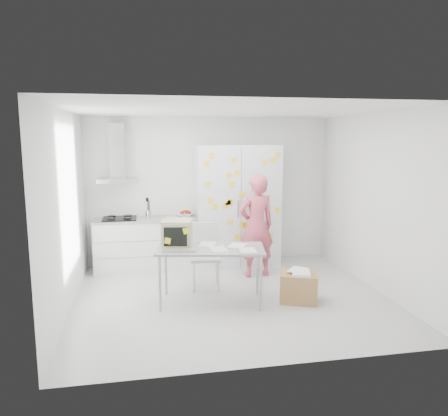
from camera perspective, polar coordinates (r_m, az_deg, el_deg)
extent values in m
cube|color=silver|center=(6.57, 0.97, -11.68)|extent=(4.50, 4.00, 0.02)
cube|color=white|center=(8.17, -1.85, 2.29)|extent=(4.50, 0.02, 2.70)
cube|color=white|center=(6.17, -19.91, -0.50)|extent=(0.02, 4.00, 2.70)
cube|color=white|center=(7.02, 19.29, 0.65)|extent=(0.02, 4.00, 2.70)
cube|color=white|center=(6.15, 1.04, 12.64)|extent=(4.50, 4.00, 0.02)
cube|color=white|center=(7.94, -10.09, -4.73)|extent=(1.80, 0.60, 0.88)
cube|color=gray|center=(7.61, -10.09, -4.25)|extent=(1.76, 0.01, 0.01)
cube|color=gray|center=(7.68, -10.03, -6.28)|extent=(1.76, 0.01, 0.01)
cube|color=#9E9E99|center=(7.84, -10.18, -1.47)|extent=(1.84, 0.63, 0.04)
cube|color=black|center=(7.85, -13.48, -1.38)|extent=(0.58, 0.50, 0.03)
cylinder|color=black|center=(7.73, -14.56, -1.35)|extent=(0.14, 0.14, 0.02)
cylinder|color=black|center=(7.72, -12.49, -1.29)|extent=(0.14, 0.14, 0.02)
cylinder|color=black|center=(7.97, -14.45, -1.04)|extent=(0.14, 0.14, 0.02)
cylinder|color=black|center=(7.96, -12.44, -0.99)|extent=(0.14, 0.14, 0.02)
cylinder|color=silver|center=(7.83, -9.84, -0.81)|extent=(0.10, 0.10, 0.14)
cylinder|color=black|center=(7.82, -9.97, -0.08)|extent=(0.01, 0.01, 0.30)
cylinder|color=black|center=(7.80, -9.72, -0.10)|extent=(0.01, 0.01, 0.30)
cylinder|color=black|center=(7.83, -9.82, -0.06)|extent=(0.01, 0.01, 0.30)
cube|color=black|center=(7.80, -10.00, 1.08)|extent=(0.05, 0.01, 0.07)
imported|color=white|center=(7.87, -5.09, -0.89)|extent=(0.31, 0.31, 0.08)
sphere|color=#B2140F|center=(7.88, -5.54, -0.69)|extent=(0.08, 0.08, 0.08)
sphere|color=#B2140F|center=(7.82, -4.84, -0.75)|extent=(0.08, 0.08, 0.08)
sphere|color=#B2140F|center=(7.91, -4.62, -0.63)|extent=(0.08, 0.08, 0.08)
cylinder|color=yellow|center=(7.87, -5.26, -0.36)|extent=(0.09, 0.17, 0.10)
cylinder|color=yellow|center=(7.88, -5.08, -0.35)|extent=(0.04, 0.17, 0.10)
cylinder|color=yellow|center=(7.88, -4.90, -0.35)|extent=(0.08, 0.17, 0.10)
cube|color=silver|center=(7.81, -13.64, 3.56)|extent=(0.70, 0.48, 0.07)
cube|color=silver|center=(7.89, -13.74, 7.26)|extent=(0.26, 0.24, 0.95)
cube|color=silver|center=(7.97, 1.72, 0.30)|extent=(1.50, 0.65, 2.20)
cube|color=slate|center=(7.65, 2.25, -0.07)|extent=(0.01, 0.01, 2.16)
cube|color=silver|center=(7.63, 1.83, -0.10)|extent=(0.02, 0.02, 0.30)
cube|color=silver|center=(7.65, 2.71, -0.07)|extent=(0.02, 0.02, 0.30)
cube|color=yellow|center=(7.66, 5.33, 5.96)|extent=(0.10, 0.00, 0.10)
cube|color=yellow|center=(7.71, 6.40, 6.14)|extent=(0.12, 0.00, 0.12)
cube|color=yellow|center=(7.83, 7.02, -0.27)|extent=(0.12, 0.00, 0.12)
cube|color=yellow|center=(7.58, 0.55, 0.71)|extent=(0.10, 0.00, 0.10)
cube|color=yellow|center=(7.61, 2.36, 1.81)|extent=(0.12, 0.00, 0.12)
cube|color=yellow|center=(7.78, 4.94, -1.76)|extent=(0.12, 0.00, 0.12)
cube|color=yellow|center=(7.65, 0.81, -1.84)|extent=(0.10, 0.00, 0.10)
cube|color=yellow|center=(7.53, 1.33, 6.30)|extent=(0.12, 0.00, 0.12)
cube|color=yellow|center=(7.72, 2.91, -2.18)|extent=(0.12, 0.00, 0.12)
cube|color=yellow|center=(7.74, 5.22, 0.68)|extent=(0.12, 0.00, 0.12)
cube|color=yellow|center=(7.74, 4.33, -1.18)|extent=(0.10, 0.00, 0.10)
cube|color=yellow|center=(7.53, 0.72, 4.29)|extent=(0.12, 0.00, 0.12)
cube|color=yellow|center=(7.55, -1.15, 0.18)|extent=(0.10, 0.00, 0.10)
cube|color=yellow|center=(7.52, -1.82, 1.00)|extent=(0.10, 0.00, 0.10)
cube|color=yellow|center=(7.45, -2.31, 5.77)|extent=(0.11, 0.00, 0.11)
cube|color=yellow|center=(7.73, 1.73, -3.85)|extent=(0.10, 0.00, 0.10)
cube|color=yellow|center=(7.59, 0.80, 0.76)|extent=(0.11, 0.00, 0.11)
cube|color=yellow|center=(7.88, 6.05, -3.59)|extent=(0.11, 0.00, 0.11)
cube|color=yellow|center=(7.73, 6.99, 6.86)|extent=(0.10, 0.00, 0.10)
cube|color=yellow|center=(7.56, 1.05, 3.07)|extent=(0.10, 0.00, 0.10)
cube|color=yellow|center=(7.58, 0.18, 0.32)|extent=(0.11, 0.00, 0.11)
cube|color=yellow|center=(7.80, 3.52, -4.26)|extent=(0.10, 0.00, 0.10)
cube|color=yellow|center=(7.46, -1.59, 6.85)|extent=(0.10, 0.00, 0.10)
cube|color=yellow|center=(7.48, -2.06, 3.12)|extent=(0.12, 0.00, 0.12)
cube|color=yellow|center=(7.78, 4.44, -2.41)|extent=(0.11, 0.00, 0.11)
cube|color=yellow|center=(7.56, 1.73, 4.66)|extent=(0.11, 0.00, 0.11)
cube|color=yellow|center=(7.69, 4.21, 1.32)|extent=(0.11, 0.00, 0.11)
cube|color=yellow|center=(7.71, 2.39, -2.28)|extent=(0.11, 0.00, 0.11)
imported|color=#CB4F62|center=(7.35, 4.25, -2.35)|extent=(0.69, 0.51, 1.73)
cube|color=#8F9399|center=(6.14, -1.72, -5.37)|extent=(1.60, 1.01, 0.03)
cylinder|color=#A2A2A6|center=(6.02, -8.37, -9.77)|extent=(0.04, 0.04, 0.77)
cylinder|color=#A2A2A6|center=(5.98, 4.83, -9.84)|extent=(0.04, 0.04, 0.77)
cylinder|color=#A2A2A6|center=(6.61, -7.59, -8.04)|extent=(0.04, 0.04, 0.77)
cylinder|color=#A2A2A6|center=(6.57, 4.38, -8.09)|extent=(0.04, 0.04, 0.77)
cube|color=#B4AF86|center=(6.21, -6.13, -3.29)|extent=(0.48, 0.49, 0.38)
cube|color=#B4AF86|center=(5.99, -6.36, -3.75)|extent=(0.38, 0.09, 0.34)
cube|color=black|center=(5.98, -6.37, -3.77)|extent=(0.31, 0.07, 0.27)
cube|color=yellow|center=(6.00, -7.38, -4.27)|extent=(0.10, 0.02, 0.10)
cube|color=yellow|center=(5.94, -4.96, -2.99)|extent=(0.10, 0.02, 0.10)
cube|color=#B4AF86|center=(5.98, -5.88, -5.53)|extent=(0.49, 0.24, 0.03)
cube|color=gray|center=(5.98, -5.88, -5.38)|extent=(0.44, 0.19, 0.01)
cube|color=silver|center=(6.08, -0.74, -5.34)|extent=(0.24, 0.33, 0.00)
cube|color=silver|center=(6.26, 1.73, -4.90)|extent=(0.35, 0.39, 0.00)
cube|color=silver|center=(5.99, 3.14, -5.55)|extent=(0.25, 0.33, 0.00)
cube|color=silver|center=(6.35, -2.15, -4.72)|extent=(0.32, 0.37, 0.00)
cube|color=silver|center=(6.80, -2.43, -6.53)|extent=(0.50, 0.50, 0.04)
cube|color=silver|center=(6.93, -2.52, -3.91)|extent=(0.44, 0.07, 0.50)
cylinder|color=silver|center=(6.69, -3.93, -9.09)|extent=(0.03, 0.03, 0.47)
cylinder|color=silver|center=(6.71, -0.74, -9.02)|extent=(0.03, 0.03, 0.47)
cylinder|color=silver|center=(7.04, -4.00, -8.15)|extent=(0.03, 0.03, 0.47)
cylinder|color=silver|center=(7.06, -0.97, -8.09)|extent=(0.03, 0.03, 0.47)
cube|color=#A97D49|center=(6.45, 9.77, -10.17)|extent=(0.64, 0.58, 0.42)
cube|color=white|center=(6.35, 10.01, -8.31)|extent=(0.33, 0.39, 0.04)
cube|color=white|center=(6.41, 9.56, -7.96)|extent=(0.36, 0.38, 0.00)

